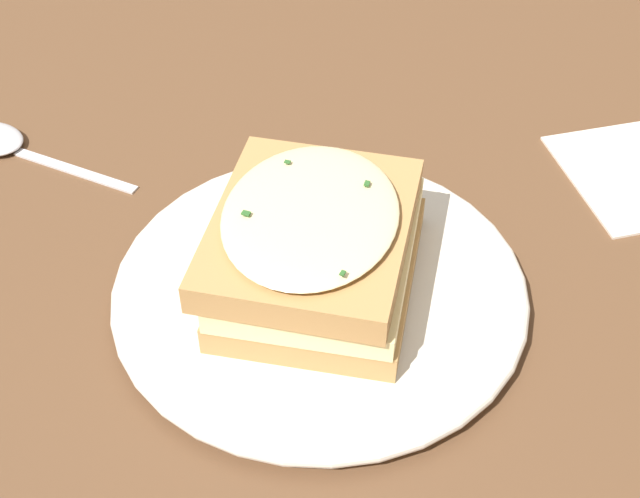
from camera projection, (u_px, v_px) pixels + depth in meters
ground_plane at (277, 313)px, 0.55m from camera, size 2.40×2.40×0.00m
dinner_plate at (320, 290)px, 0.55m from camera, size 0.26×0.26×0.02m
sandwich at (316, 247)px, 0.52m from camera, size 0.12×0.15×0.06m
spoon at (0, 142)px, 0.67m from camera, size 0.16×0.07×0.01m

